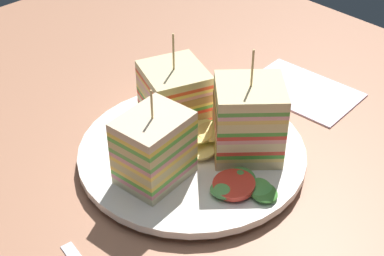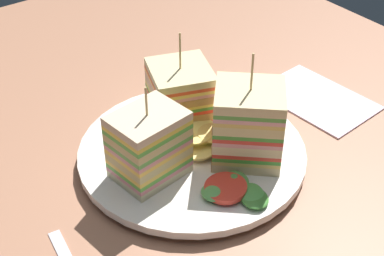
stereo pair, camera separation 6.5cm
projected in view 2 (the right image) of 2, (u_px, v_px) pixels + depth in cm
name	position (u px, v px, depth cm)	size (l,w,h in cm)	color
ground_plane	(192.00, 166.00, 68.33)	(107.71, 92.72, 1.80)	#A46D51
plate	(192.00, 153.00, 67.17)	(26.57, 26.57, 1.71)	white
sandwich_wedge_0	(149.00, 145.00, 60.95)	(6.79, 8.24, 11.29)	beige
sandwich_wedge_1	(248.00, 124.00, 63.11)	(10.14, 10.19, 13.33)	beige
sandwich_wedge_2	(181.00, 94.00, 69.51)	(9.53, 9.26, 11.82)	beige
chip_pile	(204.00, 137.00, 66.49)	(6.53, 6.55, 2.06)	#EECA68
salad_garnish	(234.00, 191.00, 60.23)	(7.35, 6.88, 1.27)	#3E8131
napkin	(315.00, 97.00, 78.08)	(14.80, 10.10, 0.50)	silver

